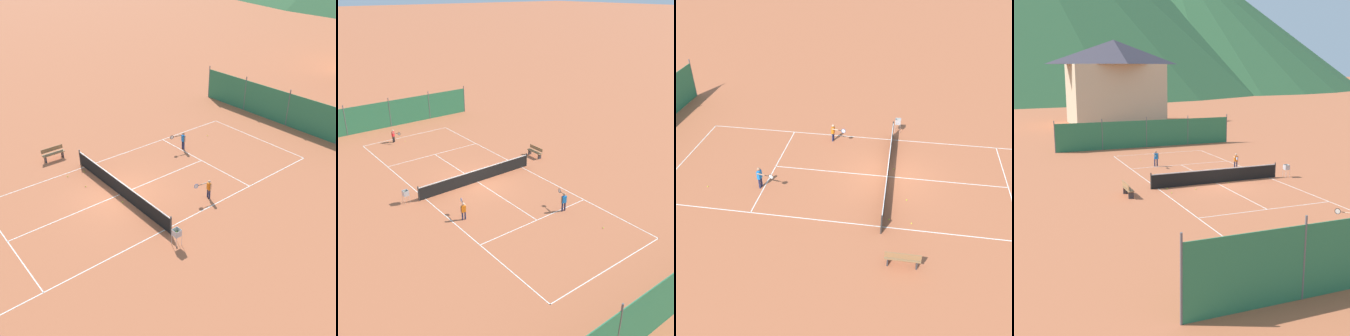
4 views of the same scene
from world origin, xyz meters
TOP-DOWN VIEW (x-y plane):
  - ground_plane at (0.00, 0.00)m, footprint 600.00×600.00m
  - court_line_markings at (0.00, 0.00)m, footprint 8.25×23.85m
  - tennis_net at (0.00, 0.00)m, footprint 9.18×0.08m
  - windscreen_fence_far at (-0.00, 15.50)m, footprint 17.28×0.08m
  - player_near_baseline at (3.40, 3.63)m, footprint 0.52×0.94m
  - player_far_service at (-2.05, 6.53)m, footprint 0.57×1.00m
  - tennis_ball_far_corner at (-1.96, -1.09)m, footprint 0.07×0.07m
  - tennis_ball_service_box at (0.76, -0.31)m, footprint 0.07×0.07m
  - tennis_ball_alley_right at (-2.47, 9.38)m, footprint 0.07×0.07m
  - tennis_ball_by_net_right at (-3.57, -0.31)m, footprint 0.07×0.07m
  - tennis_ball_mid_court at (-3.67, -1.37)m, footprint 0.07×0.07m
  - tennis_ball_alley_left at (0.70, -10.71)m, footprint 0.07×0.07m
  - ball_hopper at (5.30, -0.28)m, footprint 0.36×0.36m
  - courtside_bench at (-6.34, -1.02)m, footprint 0.36×1.50m
  - alpine_chalet at (2.02, 36.30)m, footprint 13.00×10.00m
  - mountain_central_peak at (54.74, 162.40)m, footprint 155.52×155.52m

SIDE VIEW (x-z plane):
  - ground_plane at x=0.00m, z-range 0.00..0.00m
  - court_line_markings at x=0.00m, z-range 0.00..0.01m
  - tennis_ball_far_corner at x=-1.96m, z-range 0.00..0.07m
  - tennis_ball_service_box at x=0.76m, z-range 0.00..0.07m
  - tennis_ball_alley_right at x=-2.47m, z-range 0.00..0.07m
  - tennis_ball_by_net_right at x=-3.57m, z-range 0.00..0.07m
  - tennis_ball_mid_court at x=-3.67m, z-range 0.00..0.07m
  - tennis_ball_alley_left at x=0.70m, z-range 0.00..0.07m
  - courtside_bench at x=-6.34m, z-range 0.03..0.87m
  - tennis_net at x=0.00m, z-range -0.03..1.03m
  - ball_hopper at x=5.30m, z-range 0.21..1.10m
  - player_near_baseline at x=3.40m, z-range 0.10..1.23m
  - player_far_service at x=-2.05m, z-range 0.10..1.34m
  - windscreen_fence_far at x=0.00m, z-range -0.14..2.76m
  - alpine_chalet at x=2.02m, z-range 0.22..11.42m
  - mountain_central_peak at x=54.74m, z-range 0.00..57.49m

